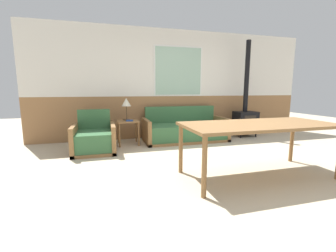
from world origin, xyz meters
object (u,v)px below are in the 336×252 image
couch (185,131)px  dining_table (259,128)px  armchair (94,139)px  wood_stove (246,115)px  side_table (128,125)px  table_lamp (126,103)px

couch → dining_table: (0.22, -2.40, 0.45)m
armchair → wood_stove: 3.81m
side_table → wood_stove: wood_stove is taller
wood_stove → side_table: bearing=-178.4°
dining_table → wood_stove: wood_stove is taller
armchair → dining_table: bearing=-56.2°
dining_table → wood_stove: size_ratio=0.87×
side_table → table_lamp: bearing=102.1°
side_table → dining_table: (1.57, -2.37, 0.26)m
couch → wood_stove: bearing=2.1°
wood_stove → table_lamp: bearing=-180.0°
table_lamp → wood_stove: bearing=0.0°
side_table → table_lamp: (-0.02, 0.08, 0.48)m
couch → armchair: bearing=-167.9°
table_lamp → dining_table: table_lamp is taller
couch → table_lamp: table_lamp is taller
side_table → dining_table: bearing=-56.5°
dining_table → armchair: bearing=139.4°
table_lamp → wood_stove: size_ratio=0.20×
couch → armchair: 2.11m
couch → dining_table: couch is taller
armchair → dining_table: size_ratio=0.41×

